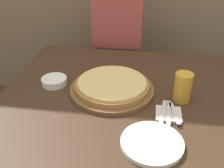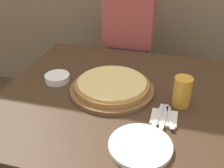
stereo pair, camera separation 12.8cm
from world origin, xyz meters
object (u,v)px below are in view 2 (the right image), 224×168
(dinner_plate, at_px, (140,146))
(spoon, at_px, (170,117))
(beer_glass, at_px, (182,91))
(dinner_knife, at_px, (164,117))
(pizza_on_board, at_px, (112,87))
(fork, at_px, (158,116))
(diner_person, at_px, (128,52))
(side_bowl, at_px, (57,78))

(dinner_plate, height_order, spoon, dinner_plate)
(beer_glass, relative_size, dinner_plate, 0.59)
(dinner_knife, bearing_deg, spoon, 0.00)
(pizza_on_board, relative_size, fork, 2.33)
(diner_person, bearing_deg, dinner_knife, -68.63)
(beer_glass, bearing_deg, side_bowl, 175.07)
(pizza_on_board, xyz_separation_m, dinner_knife, (0.27, -0.16, -0.01))
(pizza_on_board, distance_m, spoon, 0.34)
(fork, xyz_separation_m, dinner_knife, (0.02, 0.00, 0.00))
(spoon, bearing_deg, fork, 180.00)
(spoon, relative_size, diner_person, 0.12)
(pizza_on_board, xyz_separation_m, side_bowl, (-0.31, 0.02, -0.01))
(dinner_plate, xyz_separation_m, side_bowl, (-0.51, 0.37, 0.01))
(diner_person, bearing_deg, side_bowl, -110.89)
(pizza_on_board, bearing_deg, diner_person, 94.75)
(fork, bearing_deg, dinner_knife, 0.00)
(beer_glass, xyz_separation_m, fork, (-0.09, -0.13, -0.06))
(diner_person, bearing_deg, dinner_plate, -75.89)
(side_bowl, distance_m, spoon, 0.63)
(pizza_on_board, relative_size, dinner_knife, 2.33)
(spoon, bearing_deg, beer_glass, 73.69)
(side_bowl, distance_m, dinner_knife, 0.60)
(dinner_knife, bearing_deg, side_bowl, 162.37)
(dinner_plate, height_order, dinner_knife, dinner_plate)
(side_bowl, bearing_deg, fork, -18.38)
(pizza_on_board, relative_size, beer_glass, 2.97)
(side_bowl, height_order, dinner_knife, side_bowl)
(side_bowl, distance_m, diner_person, 0.71)
(dinner_plate, xyz_separation_m, diner_person, (-0.26, 1.03, -0.09))
(dinner_plate, distance_m, fork, 0.20)
(beer_glass, relative_size, side_bowl, 1.08)
(fork, height_order, diner_person, diner_person)
(dinner_plate, bearing_deg, spoon, 63.83)
(pizza_on_board, bearing_deg, dinner_knife, -30.73)
(side_bowl, bearing_deg, diner_person, 69.11)
(dinner_knife, bearing_deg, beer_glass, 64.00)
(beer_glass, height_order, dinner_knife, beer_glass)
(pizza_on_board, distance_m, diner_person, 0.69)
(beer_glass, height_order, dinner_plate, beer_glass)
(fork, xyz_separation_m, diner_person, (-0.30, 0.84, -0.10))
(beer_glass, bearing_deg, spoon, -106.31)
(pizza_on_board, distance_m, beer_glass, 0.34)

